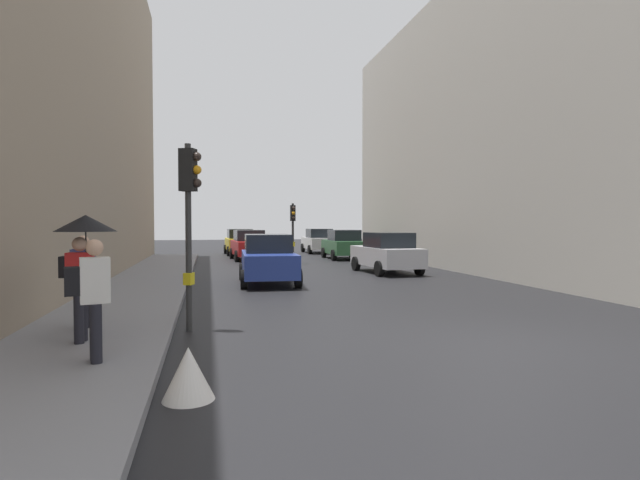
{
  "coord_description": "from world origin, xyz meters",
  "views": [
    {
      "loc": [
        -5.02,
        -8.24,
        2.16
      ],
      "look_at": [
        -1.39,
        8.36,
        1.6
      ],
      "focal_mm": 28.72,
      "sensor_mm": 36.0,
      "label": 1
    }
  ],
  "objects_px": {
    "car_yellow_taxi": "(240,242)",
    "car_red_sedan": "(249,245)",
    "car_blue_van": "(268,259)",
    "warning_sign_triangle": "(188,373)",
    "car_white_compact": "(319,241)",
    "car_silver_hatchback": "(387,253)",
    "traffic_light_far_median": "(293,222)",
    "pedestrian_with_black_backpack": "(92,293)",
    "traffic_light_near_right": "(189,202)",
    "car_green_estate": "(343,244)",
    "pedestrian_with_grey_backpack": "(81,276)",
    "pedestrian_with_umbrella": "(84,242)"
  },
  "relations": [
    {
      "from": "car_red_sedan",
      "to": "pedestrian_with_black_backpack",
      "type": "height_order",
      "value": "pedestrian_with_black_backpack"
    },
    {
      "from": "car_white_compact",
      "to": "car_red_sedan",
      "type": "bearing_deg",
      "value": -132.48
    },
    {
      "from": "car_yellow_taxi",
      "to": "car_red_sedan",
      "type": "xyz_separation_m",
      "value": [
        0.23,
        -5.24,
        0.0
      ]
    },
    {
      "from": "traffic_light_near_right",
      "to": "pedestrian_with_black_backpack",
      "type": "height_order",
      "value": "traffic_light_near_right"
    },
    {
      "from": "traffic_light_far_median",
      "to": "pedestrian_with_black_backpack",
      "type": "xyz_separation_m",
      "value": [
        -6.03,
        -18.96,
        -1.06
      ]
    },
    {
      "from": "car_red_sedan",
      "to": "car_silver_hatchback",
      "type": "bearing_deg",
      "value": -60.84
    },
    {
      "from": "traffic_light_near_right",
      "to": "warning_sign_triangle",
      "type": "bearing_deg",
      "value": -88.39
    },
    {
      "from": "car_blue_van",
      "to": "car_yellow_taxi",
      "type": "bearing_deg",
      "value": 89.84
    },
    {
      "from": "pedestrian_with_grey_backpack",
      "to": "warning_sign_triangle",
      "type": "distance_m",
      "value": 4.59
    },
    {
      "from": "pedestrian_with_grey_backpack",
      "to": "car_silver_hatchback",
      "type": "bearing_deg",
      "value": 47.0
    },
    {
      "from": "pedestrian_with_grey_backpack",
      "to": "warning_sign_triangle",
      "type": "xyz_separation_m",
      "value": [
        2.11,
        -3.99,
        -0.84
      ]
    },
    {
      "from": "car_blue_van",
      "to": "pedestrian_with_black_backpack",
      "type": "relative_size",
      "value": 2.42
    },
    {
      "from": "traffic_light_far_median",
      "to": "car_yellow_taxi",
      "type": "bearing_deg",
      "value": 104.39
    },
    {
      "from": "car_green_estate",
      "to": "pedestrian_with_umbrella",
      "type": "xyz_separation_m",
      "value": [
        -10.0,
        -20.65,
        0.96
      ]
    },
    {
      "from": "traffic_light_near_right",
      "to": "car_green_estate",
      "type": "relative_size",
      "value": 0.89
    },
    {
      "from": "car_blue_van",
      "to": "pedestrian_with_umbrella",
      "type": "bearing_deg",
      "value": -114.53
    },
    {
      "from": "pedestrian_with_black_backpack",
      "to": "pedestrian_with_grey_backpack",
      "type": "bearing_deg",
      "value": 105.87
    },
    {
      "from": "traffic_light_far_median",
      "to": "car_silver_hatchback",
      "type": "distance_m",
      "value": 6.73
    },
    {
      "from": "traffic_light_far_median",
      "to": "pedestrian_with_umbrella",
      "type": "bearing_deg",
      "value": -110.05
    },
    {
      "from": "traffic_light_far_median",
      "to": "warning_sign_triangle",
      "type": "relative_size",
      "value": 4.95
    },
    {
      "from": "car_silver_hatchback",
      "to": "car_blue_van",
      "type": "relative_size",
      "value": 1.01
    },
    {
      "from": "pedestrian_with_umbrella",
      "to": "pedestrian_with_black_backpack",
      "type": "height_order",
      "value": "pedestrian_with_umbrella"
    },
    {
      "from": "car_blue_van",
      "to": "pedestrian_with_black_backpack",
      "type": "height_order",
      "value": "pedestrian_with_black_backpack"
    },
    {
      "from": "traffic_light_far_median",
      "to": "pedestrian_with_grey_backpack",
      "type": "height_order",
      "value": "traffic_light_far_median"
    },
    {
      "from": "car_silver_hatchback",
      "to": "car_green_estate",
      "type": "xyz_separation_m",
      "value": [
        0.4,
        8.83,
        0.0
      ]
    },
    {
      "from": "car_silver_hatchback",
      "to": "car_red_sedan",
      "type": "relative_size",
      "value": 1.0
    },
    {
      "from": "car_green_estate",
      "to": "pedestrian_with_grey_backpack",
      "type": "bearing_deg",
      "value": -117.94
    },
    {
      "from": "pedestrian_with_black_backpack",
      "to": "pedestrian_with_umbrella",
      "type": "bearing_deg",
      "value": 106.24
    },
    {
      "from": "car_green_estate",
      "to": "pedestrian_with_black_backpack",
      "type": "xyz_separation_m",
      "value": [
        -9.61,
        -22.01,
        0.29
      ]
    },
    {
      "from": "car_blue_van",
      "to": "car_yellow_taxi",
      "type": "distance_m",
      "value": 17.34
    },
    {
      "from": "car_white_compact",
      "to": "warning_sign_triangle",
      "type": "distance_m",
      "value": 31.0
    },
    {
      "from": "car_white_compact",
      "to": "car_green_estate",
      "type": "distance_m",
      "value": 6.46
    },
    {
      "from": "traffic_light_near_right",
      "to": "car_blue_van",
      "type": "xyz_separation_m",
      "value": [
        2.45,
        7.74,
        -1.7
      ]
    },
    {
      "from": "traffic_light_near_right",
      "to": "warning_sign_triangle",
      "type": "height_order",
      "value": "traffic_light_near_right"
    },
    {
      "from": "car_yellow_taxi",
      "to": "pedestrian_with_black_backpack",
      "type": "bearing_deg",
      "value": -97.76
    },
    {
      "from": "car_white_compact",
      "to": "traffic_light_far_median",
      "type": "bearing_deg",
      "value": -109.9
    },
    {
      "from": "car_blue_van",
      "to": "pedestrian_with_umbrella",
      "type": "xyz_separation_m",
      "value": [
        -4.13,
        -9.04,
        0.96
      ]
    },
    {
      "from": "traffic_light_near_right",
      "to": "pedestrian_with_umbrella",
      "type": "distance_m",
      "value": 2.24
    },
    {
      "from": "traffic_light_near_right",
      "to": "pedestrian_with_black_backpack",
      "type": "bearing_deg",
      "value": -115.65
    },
    {
      "from": "car_green_estate",
      "to": "pedestrian_with_grey_backpack",
      "type": "height_order",
      "value": "pedestrian_with_grey_backpack"
    },
    {
      "from": "car_green_estate",
      "to": "car_red_sedan",
      "type": "xyz_separation_m",
      "value": [
        -5.6,
        0.49,
        0.0
      ]
    },
    {
      "from": "car_silver_hatchback",
      "to": "car_yellow_taxi",
      "type": "relative_size",
      "value": 1.01
    },
    {
      "from": "car_green_estate",
      "to": "pedestrian_with_grey_backpack",
      "type": "relative_size",
      "value": 2.38
    },
    {
      "from": "car_silver_hatchback",
      "to": "car_green_estate",
      "type": "height_order",
      "value": "same"
    },
    {
      "from": "car_green_estate",
      "to": "car_white_compact",
      "type": "bearing_deg",
      "value": 91.2
    },
    {
      "from": "car_silver_hatchback",
      "to": "warning_sign_triangle",
      "type": "relative_size",
      "value": 6.64
    },
    {
      "from": "car_yellow_taxi",
      "to": "car_white_compact",
      "type": "distance_m",
      "value": 5.74
    },
    {
      "from": "car_blue_van",
      "to": "warning_sign_triangle",
      "type": "xyz_separation_m",
      "value": [
        -2.34,
        -11.85,
        -0.55
      ]
    },
    {
      "from": "car_red_sedan",
      "to": "pedestrian_with_black_backpack",
      "type": "relative_size",
      "value": 2.43
    },
    {
      "from": "car_green_estate",
      "to": "car_red_sedan",
      "type": "bearing_deg",
      "value": 175.01
    }
  ]
}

